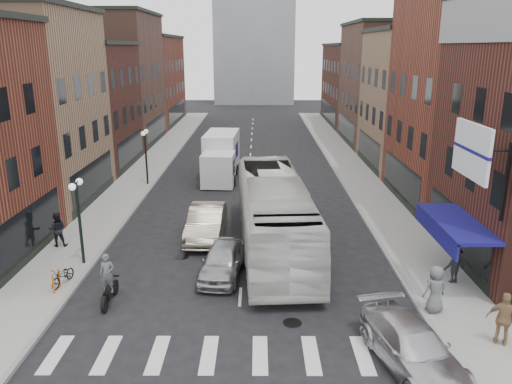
% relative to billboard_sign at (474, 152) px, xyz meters
% --- Properties ---
extents(ground, '(160.00, 160.00, 0.00)m').
position_rel_billboard_sign_xyz_m(ground, '(-8.59, -0.50, -6.13)').
color(ground, black).
rests_on(ground, ground).
extents(sidewalk_left, '(3.00, 74.00, 0.15)m').
position_rel_billboard_sign_xyz_m(sidewalk_left, '(-17.09, 21.50, -6.06)').
color(sidewalk_left, gray).
rests_on(sidewalk_left, ground).
extents(sidewalk_right, '(3.00, 74.00, 0.15)m').
position_rel_billboard_sign_xyz_m(sidewalk_right, '(-0.09, 21.50, -6.06)').
color(sidewalk_right, gray).
rests_on(sidewalk_right, ground).
extents(curb_left, '(0.20, 74.00, 0.16)m').
position_rel_billboard_sign_xyz_m(curb_left, '(-15.59, 21.50, -6.13)').
color(curb_left, gray).
rests_on(curb_left, ground).
extents(curb_right, '(0.20, 74.00, 0.16)m').
position_rel_billboard_sign_xyz_m(curb_right, '(-1.59, 21.50, -6.13)').
color(curb_right, gray).
rests_on(curb_right, ground).
extents(crosswalk_stripes, '(12.00, 2.20, 0.01)m').
position_rel_billboard_sign_xyz_m(crosswalk_stripes, '(-8.59, -3.50, -6.13)').
color(crosswalk_stripes, silver).
rests_on(crosswalk_stripes, ground).
extents(bldg_left_mid_a, '(10.30, 10.20, 12.30)m').
position_rel_billboard_sign_xyz_m(bldg_left_mid_a, '(-23.58, 13.50, 0.02)').
color(bldg_left_mid_a, '#9E7757').
rests_on(bldg_left_mid_a, ground).
extents(bldg_left_mid_b, '(10.30, 10.20, 10.30)m').
position_rel_billboard_sign_xyz_m(bldg_left_mid_b, '(-23.58, 23.50, -0.98)').
color(bldg_left_mid_b, '#432018').
rests_on(bldg_left_mid_b, ground).
extents(bldg_left_far_a, '(10.30, 12.20, 13.30)m').
position_rel_billboard_sign_xyz_m(bldg_left_far_a, '(-23.58, 34.50, 0.52)').
color(bldg_left_far_a, brown).
rests_on(bldg_left_far_a, ground).
extents(bldg_left_far_b, '(10.30, 16.20, 11.30)m').
position_rel_billboard_sign_xyz_m(bldg_left_far_b, '(-23.58, 48.50, -0.48)').
color(bldg_left_far_b, maroon).
rests_on(bldg_left_far_b, ground).
extents(bldg_right_mid_a, '(10.30, 10.20, 14.30)m').
position_rel_billboard_sign_xyz_m(bldg_right_mid_a, '(6.41, 13.50, 1.02)').
color(bldg_right_mid_a, maroon).
rests_on(bldg_right_mid_a, ground).
extents(bldg_right_mid_b, '(10.30, 10.20, 11.30)m').
position_rel_billboard_sign_xyz_m(bldg_right_mid_b, '(6.41, 23.50, -0.48)').
color(bldg_right_mid_b, '#9E7757').
rests_on(bldg_right_mid_b, ground).
extents(bldg_right_far_a, '(10.30, 12.20, 12.30)m').
position_rel_billboard_sign_xyz_m(bldg_right_far_a, '(6.41, 34.50, 0.02)').
color(bldg_right_far_a, brown).
rests_on(bldg_right_far_a, ground).
extents(bldg_right_far_b, '(10.30, 16.20, 10.30)m').
position_rel_billboard_sign_xyz_m(bldg_right_far_b, '(6.41, 48.50, -0.98)').
color(bldg_right_far_b, '#432018').
rests_on(bldg_right_far_b, ground).
extents(awning_blue, '(1.80, 5.00, 0.78)m').
position_rel_billboard_sign_xyz_m(awning_blue, '(0.34, 2.00, -3.50)').
color(awning_blue, navy).
rests_on(awning_blue, ground).
extents(billboard_sign, '(1.52, 3.00, 3.70)m').
position_rel_billboard_sign_xyz_m(billboard_sign, '(0.00, 0.00, 0.00)').
color(billboard_sign, black).
rests_on(billboard_sign, ground).
extents(streetlamp_near, '(0.32, 1.22, 4.11)m').
position_rel_billboard_sign_xyz_m(streetlamp_near, '(-15.99, 3.50, -3.22)').
color(streetlamp_near, black).
rests_on(streetlamp_near, ground).
extents(streetlamp_far, '(0.32, 1.22, 4.11)m').
position_rel_billboard_sign_xyz_m(streetlamp_far, '(-15.99, 17.50, -3.22)').
color(streetlamp_far, black).
rests_on(streetlamp_far, ground).
extents(bike_rack, '(0.08, 0.68, 0.80)m').
position_rel_billboard_sign_xyz_m(bike_rack, '(-16.19, 0.80, -5.58)').
color(bike_rack, '#D8590C').
rests_on(bike_rack, sidewalk_left).
extents(box_truck, '(2.65, 7.88, 3.38)m').
position_rel_billboard_sign_xyz_m(box_truck, '(-10.74, 19.83, -4.46)').
color(box_truck, white).
rests_on(box_truck, ground).
extents(motorcycle_rider, '(0.60, 2.08, 2.12)m').
position_rel_billboard_sign_xyz_m(motorcycle_rider, '(-13.75, -0.06, -5.14)').
color(motorcycle_rider, black).
rests_on(motorcycle_rider, ground).
extents(transit_bus, '(3.93, 13.37, 3.68)m').
position_rel_billboard_sign_xyz_m(transit_bus, '(-7.08, 5.71, -4.29)').
color(transit_bus, silver).
rests_on(transit_bus, ground).
extents(sedan_left_near, '(2.22, 4.43, 1.45)m').
position_rel_billboard_sign_xyz_m(sedan_left_near, '(-9.44, 2.50, -5.41)').
color(sedan_left_near, '#A6A6AA').
rests_on(sedan_left_near, ground).
extents(sedan_left_far, '(1.92, 5.22, 1.71)m').
position_rel_billboard_sign_xyz_m(sedan_left_far, '(-10.61, 7.13, -5.28)').
color(sedan_left_far, '#AB9F8A').
rests_on(sedan_left_far, ground).
extents(curb_car, '(3.05, 5.20, 1.41)m').
position_rel_billboard_sign_xyz_m(curb_car, '(-2.97, -4.09, -5.43)').
color(curb_car, silver).
rests_on(curb_car, ground).
extents(parked_bicycle, '(0.86, 1.61, 0.80)m').
position_rel_billboard_sign_xyz_m(parked_bicycle, '(-16.10, 1.30, -5.58)').
color(parked_bicycle, black).
rests_on(parked_bicycle, sidewalk_left).
extents(ped_left_solo, '(0.94, 0.63, 1.78)m').
position_rel_billboard_sign_xyz_m(ped_left_solo, '(-17.93, 5.55, -5.09)').
color(ped_left_solo, black).
rests_on(ped_left_solo, sidewalk_left).
extents(ped_right_a, '(1.16, 0.82, 1.62)m').
position_rel_billboard_sign_xyz_m(ped_right_a, '(0.47, 1.59, -5.17)').
color(ped_right_a, black).
rests_on(ped_right_a, sidewalk_right).
extents(ped_right_b, '(1.24, 0.96, 1.89)m').
position_rel_billboard_sign_xyz_m(ped_right_b, '(0.37, -3.05, -5.04)').
color(ped_right_b, '#906E49').
rests_on(ped_right_b, sidewalk_right).
extents(ped_right_c, '(1.02, 0.80, 1.85)m').
position_rel_billboard_sign_xyz_m(ped_right_c, '(-1.19, -0.88, -5.06)').
color(ped_right_c, '#585C60').
rests_on(ped_right_c, sidewalk_right).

